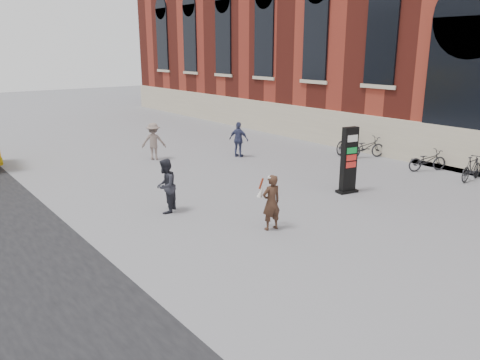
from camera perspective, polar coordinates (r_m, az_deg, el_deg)
ground at (r=13.59m, az=5.29°, el=-5.08°), size 100.00×100.00×0.00m
info_pylon at (r=16.36m, az=13.12°, el=2.34°), size 0.79×0.50×2.28m
woman at (r=12.75m, az=3.81°, el=-2.65°), size 0.63×0.59×1.56m
pedestrian_a at (r=14.23m, az=-9.06°, el=-0.72°), size 1.02×1.01×1.66m
pedestrian_b at (r=21.23m, az=-10.48°, el=4.65°), size 1.23×1.10×1.65m
pedestrian_c at (r=21.41m, az=-0.15°, el=4.94°), size 0.76×1.02×1.61m
bike_3 at (r=19.62m, az=26.42°, el=1.30°), size 1.61×0.53×0.95m
bike_4 at (r=20.45m, az=21.87°, el=2.23°), size 1.76×1.22×0.88m
bike_6 at (r=22.09m, az=15.11°, el=3.87°), size 1.94×1.26×0.96m
bike_7 at (r=22.74m, az=12.94°, el=4.48°), size 1.83×0.73×1.07m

